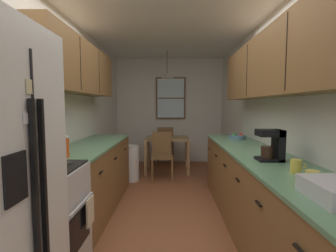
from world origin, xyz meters
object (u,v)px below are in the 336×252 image
(microwave_over_range, at_px, (18,67))
(fruit_bowl, at_px, (237,137))
(stove_range, at_px, (40,223))
(storage_canister, at_px, (63,147))
(dining_chair_near, at_px, (162,153))
(dining_chair_far, at_px, (165,144))
(dining_table, at_px, (167,143))
(coffee_maker, at_px, (273,144))
(trash_bin, at_px, (131,163))
(mug_by_coffeemaker, at_px, (296,166))
(table_serving_bowl, at_px, (163,136))
(mug_spare, at_px, (313,177))

(microwave_over_range, height_order, fruit_bowl, microwave_over_range)
(stove_range, height_order, storage_canister, storage_canister)
(stove_range, distance_m, dining_chair_near, 2.86)
(microwave_over_range, height_order, dining_chair_near, microwave_over_range)
(dining_chair_near, bearing_deg, stove_range, -107.73)
(dining_chair_near, distance_m, dining_chair_far, 1.18)
(dining_chair_far, xyz_separation_m, storage_canister, (-0.91, -3.43, 0.50))
(dining_table, distance_m, dining_chair_near, 0.61)
(dining_chair_far, height_order, coffee_maker, coffee_maker)
(fruit_bowl, bearing_deg, dining_table, 125.93)
(stove_range, xyz_separation_m, trash_bin, (0.29, 2.63, -0.14))
(coffee_maker, height_order, mug_by_coffeemaker, coffee_maker)
(coffee_maker, bearing_deg, dining_table, 109.08)
(mug_by_coffeemaker, height_order, table_serving_bowl, mug_by_coffeemaker)
(trash_bin, xyz_separation_m, coffee_maker, (1.69, -2.27, 0.72))
(dining_table, bearing_deg, storage_canister, -108.79)
(dining_chair_far, distance_m, coffee_maker, 3.74)
(microwave_over_range, relative_size, mug_spare, 4.73)
(storage_canister, distance_m, fruit_bowl, 2.45)
(dining_table, bearing_deg, stove_range, -106.16)
(stove_range, height_order, mug_by_coffeemaker, stove_range)
(fruit_bowl, bearing_deg, dining_chair_near, 142.29)
(stove_range, xyz_separation_m, table_serving_bowl, (0.86, 3.42, 0.28))
(table_serving_bowl, bearing_deg, trash_bin, -125.65)
(storage_canister, bearing_deg, fruit_bowl, 33.12)
(dining_chair_near, xyz_separation_m, mug_spare, (1.10, -3.04, 0.44))
(dining_chair_far, distance_m, fruit_bowl, 2.42)
(storage_canister, bearing_deg, stove_range, -89.33)
(dining_chair_near, distance_m, table_serving_bowl, 0.74)
(microwave_over_range, relative_size, fruit_bowl, 2.37)
(microwave_over_range, relative_size, mug_by_coffeemaker, 4.95)
(mug_by_coffeemaker, relative_size, fruit_bowl, 0.48)
(mug_by_coffeemaker, distance_m, mug_spare, 0.25)
(dining_chair_near, distance_m, storage_canister, 2.47)
(stove_range, distance_m, mug_spare, 2.05)
(fruit_bowl, bearing_deg, storage_canister, -146.88)
(coffee_maker, bearing_deg, mug_by_coffeemaker, -89.25)
(dining_table, bearing_deg, dining_chair_near, -98.59)
(dining_chair_near, xyz_separation_m, table_serving_bowl, (-0.01, 0.69, 0.25))
(dining_table, height_order, mug_by_coffeemaker, mug_by_coffeemaker)
(microwave_over_range, distance_m, mug_by_coffeemaker, 2.23)
(mug_by_coffeemaker, bearing_deg, dining_chair_near, 111.83)
(stove_range, xyz_separation_m, storage_canister, (-0.01, 0.48, 0.53))
(microwave_over_range, height_order, mug_spare, microwave_over_range)
(mug_by_coffeemaker, bearing_deg, microwave_over_range, 178.35)
(storage_canister, distance_m, mug_by_coffeemaker, 2.06)
(microwave_over_range, bearing_deg, storage_canister, 77.23)
(dining_chair_far, relative_size, storage_canister, 4.30)
(dining_chair_near, bearing_deg, mug_spare, -70.17)
(trash_bin, bearing_deg, fruit_bowl, -24.88)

